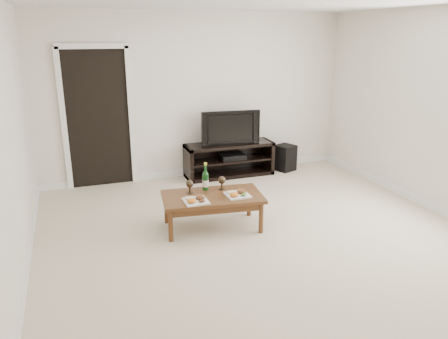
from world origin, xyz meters
The scene contains 13 objects.
floor centered at (0.00, 0.00, 0.00)m, with size 5.50×5.50×0.00m, color beige.
back_wall centered at (0.00, 2.77, 1.30)m, with size 5.00×0.04×2.60m, color silver.
doorway centered at (-1.55, 2.73, 1.02)m, with size 0.90×0.02×2.05m, color black.
media_console centered at (0.46, 2.50, 0.28)m, with size 1.45×0.45×0.55m, color black.
television centered at (0.46, 2.50, 0.82)m, with size 0.95×0.12×0.55m, color black.
av_receiver centered at (0.51, 2.48, 0.33)m, with size 0.40×0.30×0.08m, color black.
subwoofer centered at (1.46, 2.45, 0.22)m, with size 0.29×0.29×0.44m, color black.
coffee_table centered at (-0.44, 0.66, 0.21)m, with size 1.18×0.65×0.42m, color #532E17.
plate_left centered at (-0.68, 0.52, 0.45)m, with size 0.27×0.27×0.07m, color white.
plate_right centered at (-0.16, 0.54, 0.45)m, with size 0.27×0.27×0.07m, color white.
wine_bottle centered at (-0.46, 0.86, 0.59)m, with size 0.07×0.07×0.35m, color #0F3712.
goblet_left centered at (-0.67, 0.81, 0.51)m, with size 0.09×0.09×0.17m, color #362B1D, non-canonical shape.
goblet_right centered at (-0.27, 0.81, 0.51)m, with size 0.09×0.09×0.17m, color #362B1D, non-canonical shape.
Camera 1 is at (-1.95, -3.97, 2.27)m, focal length 35.00 mm.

